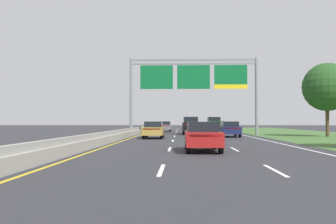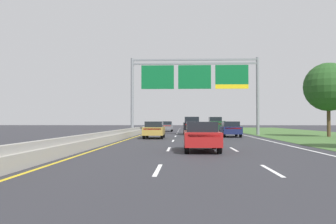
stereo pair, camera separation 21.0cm
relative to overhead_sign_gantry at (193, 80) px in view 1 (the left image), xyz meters
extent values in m
plane|color=#2B2B30|center=(-0.30, -6.66, -6.42)|extent=(220.00, 220.00, 0.00)
cube|color=white|center=(-2.15, -31.16, -6.41)|extent=(0.14, 3.00, 0.01)
cube|color=white|center=(-2.15, -22.16, -6.41)|extent=(0.14, 3.00, 0.01)
cube|color=white|center=(-2.15, -13.16, -6.41)|extent=(0.14, 3.00, 0.01)
cube|color=white|center=(-2.15, -4.16, -6.41)|extent=(0.14, 3.00, 0.01)
cube|color=white|center=(-2.15, 4.84, -6.41)|extent=(0.14, 3.00, 0.01)
cube|color=white|center=(-2.15, 13.84, -6.41)|extent=(0.14, 3.00, 0.01)
cube|color=white|center=(-2.15, 22.84, -6.41)|extent=(0.14, 3.00, 0.01)
cube|color=white|center=(-2.15, 31.84, -6.41)|extent=(0.14, 3.00, 0.01)
cube|color=white|center=(-2.15, 40.84, -6.41)|extent=(0.14, 3.00, 0.01)
cube|color=white|center=(1.55, -31.16, -6.41)|extent=(0.14, 3.00, 0.01)
cube|color=white|center=(1.55, -22.16, -6.41)|extent=(0.14, 3.00, 0.01)
cube|color=white|center=(1.55, -13.16, -6.41)|extent=(0.14, 3.00, 0.01)
cube|color=white|center=(1.55, -4.16, -6.41)|extent=(0.14, 3.00, 0.01)
cube|color=white|center=(1.55, 4.84, -6.41)|extent=(0.14, 3.00, 0.01)
cube|color=white|center=(1.55, 13.84, -6.41)|extent=(0.14, 3.00, 0.01)
cube|color=white|center=(1.55, 22.84, -6.41)|extent=(0.14, 3.00, 0.01)
cube|color=white|center=(1.55, 31.84, -6.41)|extent=(0.14, 3.00, 0.01)
cube|color=white|center=(1.55, 40.84, -6.41)|extent=(0.14, 3.00, 0.01)
cube|color=white|center=(5.60, -6.66, -6.41)|extent=(0.16, 106.00, 0.01)
cube|color=gold|center=(-6.20, -6.66, -6.41)|extent=(0.16, 106.00, 0.01)
cube|color=#3D602D|center=(13.65, -6.66, -6.41)|extent=(14.00, 110.00, 0.02)
cube|color=#99968E|center=(-6.90, -6.66, -6.14)|extent=(0.60, 110.00, 0.55)
cube|color=#99968E|center=(-6.90, -6.66, -5.72)|extent=(0.25, 110.00, 0.30)
cylinder|color=gray|center=(-7.35, 0.09, -1.89)|extent=(0.36, 0.36, 9.06)
cylinder|color=gray|center=(7.35, 0.09, -1.89)|extent=(0.36, 0.36, 9.06)
cube|color=gray|center=(0.00, 0.09, 2.42)|extent=(14.70, 0.24, 0.20)
cube|color=gray|center=(0.00, 0.09, 1.97)|extent=(14.70, 0.24, 0.20)
cube|color=#0C602D|center=(-4.33, -0.09, 0.35)|extent=(3.83, 0.12, 2.78)
cube|color=#0C602D|center=(0.00, -0.09, 0.35)|extent=(3.83, 0.12, 2.78)
cube|color=#0C602D|center=(4.33, -0.09, 0.60)|extent=(3.83, 0.12, 2.28)
cube|color=yellow|center=(4.33, -0.09, -0.79)|extent=(3.83, 0.12, 0.50)
cube|color=#193D23|center=(3.29, 9.55, -5.50)|extent=(2.13, 5.45, 1.00)
cube|color=black|center=(3.27, 10.40, -4.61)|extent=(1.76, 1.94, 0.78)
cube|color=#B21414|center=(3.36, 6.89, -5.20)|extent=(1.68, 0.12, 0.12)
cube|color=#193D23|center=(3.33, 7.83, -4.90)|extent=(2.05, 1.99, 0.20)
cylinder|color=black|center=(2.40, 11.37, -6.00)|extent=(0.32, 0.85, 0.84)
cylinder|color=black|center=(4.10, 11.41, -6.00)|extent=(0.32, 0.85, 0.84)
cylinder|color=black|center=(2.49, 7.70, -6.00)|extent=(0.32, 0.85, 0.84)
cylinder|color=black|center=(4.19, 7.74, -6.00)|extent=(0.32, 0.85, 0.84)
cube|color=maroon|center=(-0.35, -23.53, -5.73)|extent=(1.85, 4.41, 0.72)
cube|color=black|center=(-0.35, -23.58, -5.11)|extent=(1.58, 2.31, 0.52)
cube|color=#B21414|center=(-0.34, -25.69, -5.51)|extent=(1.53, 0.09, 0.12)
cylinder|color=black|center=(-1.16, -22.04, -6.09)|extent=(0.22, 0.66, 0.66)
cylinder|color=black|center=(0.44, -22.03, -6.09)|extent=(0.22, 0.66, 0.66)
cylinder|color=black|center=(-1.14, -25.03, -6.09)|extent=(0.22, 0.66, 0.66)
cylinder|color=black|center=(0.46, -25.02, -6.09)|extent=(0.22, 0.66, 0.66)
cube|color=#161E47|center=(3.49, -5.39, -5.73)|extent=(1.84, 4.41, 0.72)
cube|color=black|center=(3.49, -5.44, -5.11)|extent=(1.57, 2.31, 0.52)
cube|color=#B21414|center=(3.48, -7.55, -5.51)|extent=(1.53, 0.09, 0.12)
cylinder|color=black|center=(2.69, -3.89, -6.09)|extent=(0.22, 0.66, 0.66)
cylinder|color=black|center=(4.29, -3.90, -6.09)|extent=(0.22, 0.66, 0.66)
cylinder|color=black|center=(2.68, -6.88, -6.09)|extent=(0.22, 0.66, 0.66)
cylinder|color=black|center=(4.28, -6.89, -6.09)|extent=(0.22, 0.66, 0.66)
cube|color=black|center=(-0.34, 1.20, -5.51)|extent=(1.98, 4.73, 1.05)
cube|color=black|center=(-0.34, 1.05, -4.65)|extent=(1.68, 3.03, 0.68)
cube|color=#B21414|center=(-0.31, -1.11, -5.20)|extent=(1.60, 0.11, 0.12)
cylinder|color=black|center=(-1.19, 2.79, -6.04)|extent=(0.27, 0.76, 0.76)
cylinder|color=black|center=(0.45, 2.81, -6.04)|extent=(0.27, 0.76, 0.76)
cylinder|color=black|center=(-1.14, -0.41, -6.04)|extent=(0.27, 0.76, 0.76)
cylinder|color=black|center=(0.50, -0.38, -6.04)|extent=(0.27, 0.76, 0.76)
cube|color=#A38438|center=(-4.03, -8.91, -5.73)|extent=(1.82, 4.40, 0.72)
cube|color=black|center=(-4.03, -8.96, -5.11)|extent=(1.57, 2.30, 0.52)
cube|color=#B21414|center=(-4.03, -11.07, -5.51)|extent=(1.53, 0.08, 0.12)
cylinder|color=black|center=(-4.83, -7.41, -6.09)|extent=(0.22, 0.66, 0.66)
cylinder|color=black|center=(-3.23, -7.41, -6.09)|extent=(0.22, 0.66, 0.66)
cylinder|color=black|center=(-4.83, -10.41, -6.09)|extent=(0.22, 0.66, 0.66)
cylinder|color=black|center=(-3.23, -10.40, -6.09)|extent=(0.22, 0.66, 0.66)
cube|color=slate|center=(-3.91, 14.20, -5.73)|extent=(1.84, 4.41, 0.72)
cube|color=black|center=(-3.91, 14.15, -5.11)|extent=(1.58, 2.31, 0.52)
cube|color=#B21414|center=(-3.92, 12.04, -5.51)|extent=(1.53, 0.09, 0.12)
cylinder|color=black|center=(-4.70, 15.70, -6.09)|extent=(0.22, 0.66, 0.66)
cylinder|color=black|center=(-3.10, 15.69, -6.09)|extent=(0.22, 0.66, 0.66)
cylinder|color=black|center=(-4.71, 12.71, -6.09)|extent=(0.22, 0.66, 0.66)
cylinder|color=black|center=(-3.11, 12.70, -6.09)|extent=(0.22, 0.66, 0.66)
cylinder|color=#4C3823|center=(13.47, -5.05, -4.86)|extent=(0.36, 0.36, 3.12)
sphere|color=#234C1E|center=(13.47, -5.05, -1.32)|extent=(4.94, 4.94, 4.94)
camera|label=1|loc=(-1.52, -43.35, -4.82)|focal=39.60mm
camera|label=2|loc=(-1.30, -43.34, -4.82)|focal=39.60mm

